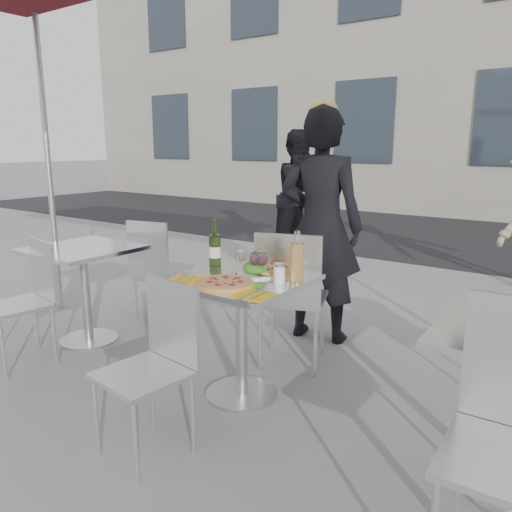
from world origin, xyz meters
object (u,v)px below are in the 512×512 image
Objects in this scene: pizza_far at (272,269)px; carafe at (297,261)px; wineglass_white_a at (240,256)px; sugar_shaker at (279,273)px; pizza_near at (225,283)px; wineglass_red_b at (262,260)px; main_table at (241,312)px; woman_diner at (320,226)px; side_table_left at (84,274)px; wine_bottle at (215,248)px; side_chair_lnear at (30,292)px; pedestrian_a at (301,196)px; salad_plate at (256,269)px; napkin_left at (184,279)px; chair_near at (157,353)px; chair_far at (291,289)px; wineglass_white_b at (260,256)px; side_chair_lfar at (156,261)px; napkin_right at (254,295)px; wineglass_red_a at (255,259)px.

pizza_far is 1.15× the size of carafe.
sugar_shaker is at bearing -2.97° from wineglass_white_a.
wineglass_red_b is (0.08, 0.24, 0.10)m from pizza_near.
woman_diner is at bearing 94.51° from main_table.
carafe is at bearing -24.62° from pizza_far.
side_table_left is 0.42× the size of woman_diner.
wine_bottle is (1.19, 0.13, 0.32)m from side_table_left.
wineglass_white_a is at bearing 29.54° from side_chair_lnear.
pedestrian_a is 3.76m from salad_plate.
carafe is at bearing 15.90° from napkin_left.
sugar_shaker is (0.54, -0.09, -0.06)m from wine_bottle.
side_chair_lnear is (-1.48, 0.22, 0.00)m from chair_near.
wineglass_red_b is at bearing 24.63° from napkin_left.
wineglass_red_b reaches higher than chair_near.
chair_far is at bearing 53.72° from napkin_left.
wineglass_white_b is (0.02, 0.31, 0.10)m from pizza_near.
side_chair_lnear reaches higher than napkin_left.
wineglass_red_b is at bearing 29.74° from main_table.
chair_far reaches higher than chair_near.
side_chair_lfar is 1.71m from pizza_near.
salad_plate is at bearing 34.08° from napkin_left.
carafe reaches higher than chair_near.
carafe reaches higher than salad_plate.
salad_plate is at bearing -144.89° from pedestrian_a.
sugar_shaker is 0.68× the size of wineglass_white_b.
pizza_far is (1.58, 0.65, 0.26)m from side_chair_lnear.
chair_far is 2.88× the size of pizza_far.
main_table is at bearing 64.76° from chair_far.
salad_plate reaches higher than main_table.
chair_near is 2.94× the size of carafe.
woman_diner reaches higher than napkin_right.
salad_plate is 0.12m from wineglass_white_a.
side_chair_lfar is (-1.47, 0.18, -0.05)m from chair_far.
side_table_left is at bearing -178.50° from sugar_shaker.
side_table_left is at bearing -3.22° from chair_far.
napkin_left is at bearing 73.90° from woman_diner.
wineglass_white_a is (1.59, -3.39, 0.01)m from pedestrian_a.
wine_bottle is 0.39m from wineglass_red_a.
woman_diner is 1.05× the size of pedestrian_a.
wineglass_white_b is 0.71× the size of napkin_left.
side_chair_lnear is at bearing -170.23° from pizza_near.
wineglass_white_b is at bearing 147.88° from side_chair_lfar.
pedestrian_a reaches higher than wineglass_red_a.
woman_diner is (1.35, 0.45, 0.37)m from side_chair_lfar.
sugar_shaker is at bearing -9.18° from wine_bottle.
wine_bottle is 0.27m from wineglass_white_a.
pizza_far is at bearing 87.99° from wineglass_red_a.
carafe is (0.27, 0.01, 0.08)m from salad_plate.
napkin_right is at bearing -41.93° from main_table.
chair_near is at bearing -87.85° from wineglass_white_a.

